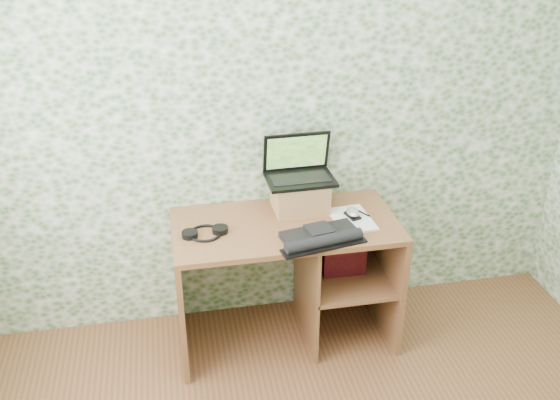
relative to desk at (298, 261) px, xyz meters
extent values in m
plane|color=white|center=(-0.08, 0.28, 0.82)|extent=(3.50, 0.00, 3.50)
cube|color=brown|center=(-0.08, -0.03, 0.25)|extent=(1.20, 0.60, 0.03)
cube|color=brown|center=(-0.66, -0.03, -0.12)|extent=(0.03, 0.60, 0.72)
cube|color=brown|center=(0.51, -0.03, -0.12)|extent=(0.03, 0.60, 0.72)
cube|color=brown|center=(0.04, -0.03, -0.12)|extent=(0.02, 0.56, 0.72)
cube|color=brown|center=(0.27, -0.03, -0.10)|extent=(0.46, 0.56, 0.02)
cube|color=brown|center=(0.28, 0.26, -0.12)|extent=(0.48, 0.02, 0.72)
cube|color=olive|center=(0.03, 0.12, 0.36)|extent=(0.30, 0.25, 0.17)
cube|color=black|center=(0.03, 0.12, 0.45)|extent=(0.37, 0.26, 0.02)
cube|color=black|center=(0.03, 0.11, 0.46)|extent=(0.32, 0.15, 0.00)
cube|color=black|center=(0.03, 0.22, 0.57)|extent=(0.37, 0.07, 0.23)
cube|color=#185418|center=(0.03, 0.21, 0.57)|extent=(0.33, 0.05, 0.19)
cube|color=black|center=(0.06, -0.19, 0.28)|extent=(0.41, 0.21, 0.03)
cube|color=black|center=(0.06, -0.19, 0.29)|extent=(0.15, 0.15, 0.05)
cylinder|color=black|center=(0.06, -0.29, 0.30)|extent=(0.41, 0.14, 0.06)
cube|color=black|center=(0.06, -0.30, 0.27)|extent=(0.45, 0.17, 0.01)
torus|color=black|center=(-0.51, -0.06, 0.28)|extent=(0.19, 0.19, 0.01)
cylinder|color=black|center=(-0.59, -0.07, 0.28)|extent=(0.08, 0.08, 0.03)
cylinder|color=black|center=(-0.43, -0.05, 0.28)|extent=(0.08, 0.08, 0.03)
cube|color=silver|center=(0.28, -0.06, 0.28)|extent=(0.22, 0.30, 0.01)
ellipsoid|color=#BEBEC0|center=(0.29, -0.05, 0.30)|extent=(0.09, 0.12, 0.04)
cylinder|color=black|center=(0.34, -0.01, 0.29)|extent=(0.08, 0.12, 0.01)
cube|color=maroon|center=(0.26, -0.03, 0.05)|extent=(0.24, 0.08, 0.29)
camera|label=1|loc=(-0.65, -2.85, 1.91)|focal=40.00mm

